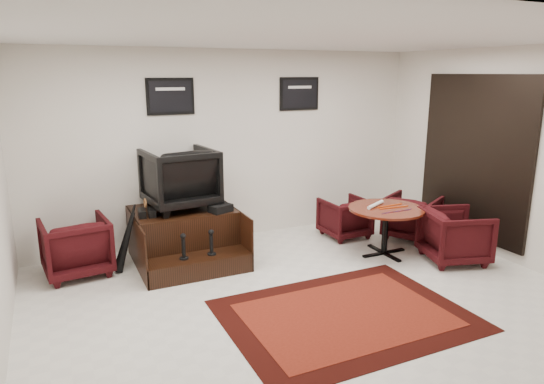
% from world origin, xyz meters
% --- Properties ---
extents(ground, '(6.00, 6.00, 0.00)m').
position_xyz_m(ground, '(0.00, 0.00, 0.00)').
color(ground, silver).
rests_on(ground, ground).
extents(room_shell, '(6.02, 5.02, 2.81)m').
position_xyz_m(room_shell, '(0.41, 0.12, 1.79)').
color(room_shell, silver).
rests_on(room_shell, ground).
extents(area_rug, '(2.48, 1.86, 0.01)m').
position_xyz_m(area_rug, '(0.15, -0.38, 0.01)').
color(area_rug, black).
rests_on(area_rug, ground).
extents(shine_podium, '(1.34, 1.38, 0.69)m').
position_xyz_m(shine_podium, '(-0.94, 1.87, 0.32)').
color(shine_podium, black).
rests_on(shine_podium, ground).
extents(shine_chair, '(0.95, 0.90, 0.90)m').
position_xyz_m(shine_chair, '(-0.94, 2.01, 1.14)').
color(shine_chair, black).
rests_on(shine_chair, shine_podium).
extents(shoes_pair, '(0.24, 0.27, 0.09)m').
position_xyz_m(shoes_pair, '(-1.44, 1.81, 0.73)').
color(shoes_pair, black).
rests_on(shoes_pair, shine_podium).
extents(polish_kit, '(0.33, 0.28, 0.10)m').
position_xyz_m(polish_kit, '(-0.52, 1.60, 0.74)').
color(polish_kit, black).
rests_on(polish_kit, shine_podium).
extents(umbrella_black, '(0.30, 0.11, 0.80)m').
position_xyz_m(umbrella_black, '(-1.72, 1.77, 0.40)').
color(umbrella_black, black).
rests_on(umbrella_black, ground).
extents(umbrella_hooked, '(0.32, 0.12, 0.87)m').
position_xyz_m(umbrella_hooked, '(-1.69, 1.91, 0.43)').
color(umbrella_hooked, black).
rests_on(umbrella_hooked, ground).
extents(armchair_side, '(0.85, 0.81, 0.79)m').
position_xyz_m(armchair_side, '(-2.30, 1.96, 0.40)').
color(armchair_side, black).
rests_on(armchair_side, ground).
extents(meeting_table, '(1.02, 1.02, 0.67)m').
position_xyz_m(meeting_table, '(1.62, 0.89, 0.59)').
color(meeting_table, '#421809').
rests_on(meeting_table, ground).
extents(table_chair_back, '(0.66, 0.62, 0.67)m').
position_xyz_m(table_chair_back, '(1.54, 1.76, 0.33)').
color(table_chair_back, black).
rests_on(table_chair_back, ground).
extents(table_chair_window, '(0.94, 0.95, 0.74)m').
position_xyz_m(table_chair_window, '(2.42, 1.26, 0.37)').
color(table_chair_window, black).
rests_on(table_chair_window, ground).
extents(table_chair_corner, '(0.90, 0.93, 0.78)m').
position_xyz_m(table_chair_corner, '(2.31, 0.29, 0.39)').
color(table_chair_corner, black).
rests_on(table_chair_corner, ground).
extents(paper_roll, '(0.39, 0.24, 0.05)m').
position_xyz_m(paper_roll, '(1.53, 1.01, 0.70)').
color(paper_roll, white).
rests_on(paper_roll, meeting_table).
extents(table_clutter, '(0.57, 0.31, 0.01)m').
position_xyz_m(table_clutter, '(1.69, 0.83, 0.68)').
color(table_clutter, '#DF470C').
rests_on(table_clutter, meeting_table).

